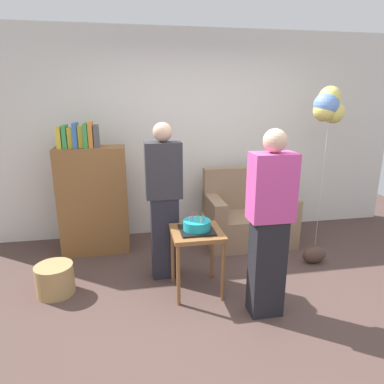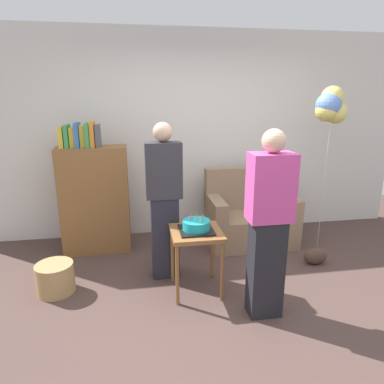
% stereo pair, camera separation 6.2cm
% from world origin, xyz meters
% --- Properties ---
extents(ground_plane, '(8.00, 8.00, 0.00)m').
position_xyz_m(ground_plane, '(0.00, 0.00, 0.00)').
color(ground_plane, '#4C3833').
extents(wall_back, '(6.00, 0.10, 2.70)m').
position_xyz_m(wall_back, '(0.00, 2.05, 1.35)').
color(wall_back, silver).
rests_on(wall_back, ground_plane).
extents(couch, '(1.10, 0.70, 0.96)m').
position_xyz_m(couch, '(0.69, 1.49, 0.34)').
color(couch, '#8C7054').
rests_on(couch, ground_plane).
extents(bookshelf, '(0.80, 0.36, 1.59)m').
position_xyz_m(bookshelf, '(-1.26, 1.55, 0.69)').
color(bookshelf, brown).
rests_on(bookshelf, ground_plane).
extents(side_table, '(0.48, 0.48, 0.64)m').
position_xyz_m(side_table, '(-0.21, 0.42, 0.54)').
color(side_table, brown).
rests_on(side_table, ground_plane).
extents(birthday_cake, '(0.32, 0.32, 0.17)m').
position_xyz_m(birthday_cake, '(-0.21, 0.42, 0.69)').
color(birthday_cake, black).
rests_on(birthday_cake, side_table).
extents(person_blowing_candles, '(0.36, 0.22, 1.63)m').
position_xyz_m(person_blowing_candles, '(-0.48, 0.78, 0.83)').
color(person_blowing_candles, '#23232D').
rests_on(person_blowing_candles, ground_plane).
extents(person_holding_cake, '(0.36, 0.22, 1.63)m').
position_xyz_m(person_holding_cake, '(0.32, -0.03, 0.83)').
color(person_holding_cake, black).
rests_on(person_holding_cake, ground_plane).
extents(wicker_basket, '(0.36, 0.36, 0.30)m').
position_xyz_m(wicker_basket, '(-1.58, 0.62, 0.15)').
color(wicker_basket, '#A88451').
rests_on(wicker_basket, ground_plane).
extents(handbag, '(0.28, 0.14, 0.20)m').
position_xyz_m(handbag, '(1.24, 0.74, 0.10)').
color(handbag, '#473328').
rests_on(handbag, ground_plane).
extents(balloon_bunch, '(0.39, 0.31, 1.99)m').
position_xyz_m(balloon_bunch, '(1.54, 1.25, 1.75)').
color(balloon_bunch, silver).
rests_on(balloon_bunch, ground_plane).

